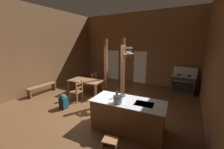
{
  "coord_description": "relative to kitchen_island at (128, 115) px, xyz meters",
  "views": [
    {
      "loc": [
        3.12,
        -4.15,
        2.59
      ],
      "look_at": [
        0.1,
        1.17,
        1.16
      ],
      "focal_mm": 21.86,
      "sensor_mm": 36.0,
      "label": 1
    }
  ],
  "objects": [
    {
      "name": "stockpot_on_counter",
      "position": [
        -0.2,
        -0.28,
        0.56
      ],
      "size": [
        0.34,
        0.27,
        0.2
      ],
      "color": "#B7BABF",
      "rests_on": "kitchen_island"
    },
    {
      "name": "ground_plane",
      "position": [
        -1.68,
        0.65,
        -0.5
      ],
      "size": [
        8.32,
        9.49,
        0.1
      ],
      "primitive_type": "cube",
      "color": "brown"
    },
    {
      "name": "glazed_panel_back_right",
      "position": [
        -1.31,
        5.0,
        0.57
      ],
      "size": [
        0.84,
        0.01,
        2.05
      ],
      "primitive_type": "cube",
      "color": "white",
      "rests_on": "ground_plane"
    },
    {
      "name": "bottle_tall_on_counter",
      "position": [
        -0.41,
        0.05,
        0.59
      ],
      "size": [
        0.08,
        0.08,
        0.33
      ],
      "color": "#1E2328",
      "rests_on": "kitchen_island"
    },
    {
      "name": "wall_left",
      "position": [
        -5.51,
        0.65,
        1.76
      ],
      "size": [
        0.14,
        9.49,
        4.44
      ],
      "primitive_type": "cube",
      "color": "brown",
      "rests_on": "ground_plane"
    },
    {
      "name": "bench_along_left_wall",
      "position": [
        -5.05,
        0.56,
        -0.15
      ],
      "size": [
        0.38,
        1.51,
        0.44
      ],
      "color": "brown",
      "rests_on": "ground_plane"
    },
    {
      "name": "dining_table",
      "position": [
        -3.02,
        1.65,
        0.2
      ],
      "size": [
        1.78,
        1.05,
        0.74
      ],
      "color": "brown",
      "rests_on": "ground_plane"
    },
    {
      "name": "step_stool",
      "position": [
        -0.01,
        -1.03,
        -0.28
      ],
      "size": [
        0.41,
        0.35,
        0.3
      ],
      "color": "brown",
      "rests_on": "ground_plane"
    },
    {
      "name": "ladderback_chair_by_post",
      "position": [
        -2.98,
        2.47,
        -0.0
      ],
      "size": [
        0.44,
        0.44,
        0.95
      ],
      "color": "brown",
      "rests_on": "ground_plane"
    },
    {
      "name": "mixing_bowl_on_counter",
      "position": [
        -0.29,
        0.24,
        0.49
      ],
      "size": [
        0.2,
        0.2,
        0.07
      ],
      "color": "#B2A893",
      "rests_on": "kitchen_island"
    },
    {
      "name": "glazed_door_back_left",
      "position": [
        -3.37,
        5.0,
        0.57
      ],
      "size": [
        1.0,
        0.01,
        2.05
      ],
      "primitive_type": "cube",
      "color": "white",
      "rests_on": "ground_plane"
    },
    {
      "name": "ladderback_chair_near_window",
      "position": [
        -2.8,
        0.77,
        -0.0
      ],
      "size": [
        0.46,
        0.46,
        0.95
      ],
      "color": "brown",
      "rests_on": "ground_plane"
    },
    {
      "name": "wall_right",
      "position": [
        2.15,
        0.65,
        1.76
      ],
      "size": [
        0.14,
        9.49,
        4.44
      ],
      "primitive_type": "cube",
      "color": "brown",
      "rests_on": "ground_plane"
    },
    {
      "name": "backpack",
      "position": [
        -2.77,
        -0.05,
        -0.14
      ],
      "size": [
        0.35,
        0.33,
        0.6
      ],
      "color": "#194756",
      "rests_on": "ground_plane"
    },
    {
      "name": "support_post_center",
      "position": [
        -2.23,
        2.34,
        0.94
      ],
      "size": [
        0.14,
        0.14,
        2.79
      ],
      "color": "brown",
      "rests_on": "ground_plane"
    },
    {
      "name": "wall_back",
      "position": [
        -1.68,
        5.07,
        1.76
      ],
      "size": [
        8.32,
        0.14,
        4.44
      ],
      "primitive_type": "cube",
      "color": "brown",
      "rests_on": "ground_plane"
    },
    {
      "name": "support_post_with_pot_rack",
      "position": [
        -0.99,
        1.78,
        1.05
      ],
      "size": [
        0.59,
        0.29,
        2.79
      ],
      "color": "brown",
      "rests_on": "ground_plane"
    },
    {
      "name": "kitchen_island",
      "position": [
        0.0,
        0.0,
        0.0
      ],
      "size": [
        2.23,
        1.12,
        0.91
      ],
      "color": "brown",
      "rests_on": "ground_plane"
    },
    {
      "name": "stove_range",
      "position": [
        1.29,
        4.33,
        0.03
      ],
      "size": [
        1.18,
        0.88,
        1.32
      ],
      "color": "#2B2B2B",
      "rests_on": "ground_plane"
    }
  ]
}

